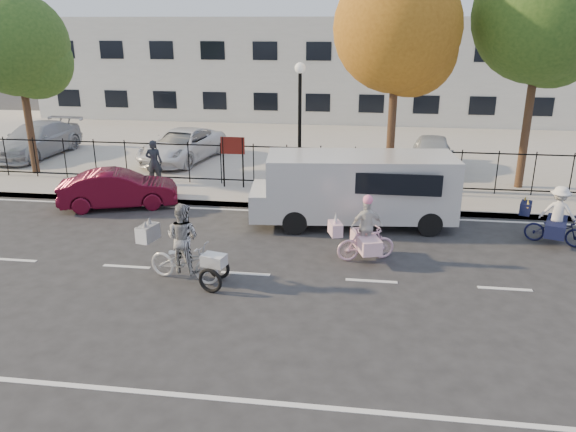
% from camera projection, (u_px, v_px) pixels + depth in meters
% --- Properties ---
extents(ground, '(120.00, 120.00, 0.00)m').
position_uv_depth(ground, '(246.00, 274.00, 13.48)').
color(ground, '#333334').
extents(road_markings, '(60.00, 9.52, 0.01)m').
position_uv_depth(road_markings, '(246.00, 274.00, 13.48)').
color(road_markings, silver).
rests_on(road_markings, ground).
extents(curb, '(60.00, 0.10, 0.15)m').
position_uv_depth(curb, '(278.00, 206.00, 18.18)').
color(curb, '#A8A399').
rests_on(curb, ground).
extents(sidewalk, '(60.00, 2.20, 0.15)m').
position_uv_depth(sidewalk, '(282.00, 197.00, 19.17)').
color(sidewalk, '#A8A399').
rests_on(sidewalk, ground).
extents(parking_lot, '(60.00, 15.60, 0.15)m').
position_uv_depth(parking_lot, '(309.00, 144.00, 27.50)').
color(parking_lot, '#A8A399').
rests_on(parking_lot, ground).
extents(iron_fence, '(58.00, 0.06, 1.50)m').
position_uv_depth(iron_fence, '(287.00, 165.00, 19.93)').
color(iron_fence, black).
rests_on(iron_fence, sidewalk).
extents(building, '(34.00, 10.00, 6.00)m').
position_uv_depth(building, '(325.00, 67.00, 35.90)').
color(building, silver).
rests_on(building, ground).
extents(lamppost, '(0.36, 0.36, 4.33)m').
position_uv_depth(lamppost, '(300.00, 104.00, 18.76)').
color(lamppost, black).
rests_on(lamppost, sidewalk).
extents(street_sign, '(0.85, 0.06, 1.80)m').
position_uv_depth(street_sign, '(233.00, 152.00, 19.62)').
color(street_sign, black).
rests_on(street_sign, sidewalk).
extents(zebra_trike, '(2.20, 1.21, 1.88)m').
position_uv_depth(zebra_trike, '(184.00, 251.00, 12.92)').
color(zebra_trike, silver).
rests_on(zebra_trike, ground).
extents(unicorn_bike, '(1.74, 1.26, 1.72)m').
position_uv_depth(unicorn_bike, '(365.00, 236.00, 14.07)').
color(unicorn_bike, '#FCC0D8').
rests_on(unicorn_bike, ground).
extents(bull_bike, '(1.81, 1.28, 1.63)m').
position_uv_depth(bull_bike, '(556.00, 221.00, 15.10)').
color(bull_bike, '#0F1133').
rests_on(bull_bike, ground).
extents(white_van, '(6.09, 2.55, 2.10)m').
position_uv_depth(white_van, '(356.00, 187.00, 16.43)').
color(white_van, silver).
rests_on(white_van, ground).
extents(red_sedan, '(3.92, 2.41, 1.22)m').
position_uv_depth(red_sedan, '(119.00, 189.00, 18.15)').
color(red_sedan, '#55091C').
rests_on(red_sedan, ground).
extents(pedestrian, '(0.64, 0.46, 1.61)m').
position_uv_depth(pedestrian, '(154.00, 162.00, 20.14)').
color(pedestrian, black).
rests_on(pedestrian, sidewalk).
extents(lot_car_a, '(2.41, 5.05, 1.42)m').
position_uv_depth(lot_car_a, '(36.00, 140.00, 24.48)').
color(lot_car_a, '#AEB1B6').
rests_on(lot_car_a, parking_lot).
extents(lot_car_b, '(3.04, 5.08, 1.32)m').
position_uv_depth(lot_car_b, '(182.00, 145.00, 23.58)').
color(lot_car_b, white).
rests_on(lot_car_b, parking_lot).
extents(lot_car_c, '(2.22, 3.94, 1.23)m').
position_uv_depth(lot_car_c, '(183.00, 147.00, 23.56)').
color(lot_car_c, '#46494D').
rests_on(lot_car_c, parking_lot).
extents(lot_car_d, '(1.86, 3.99, 1.32)m').
position_uv_depth(lot_car_d, '(432.00, 153.00, 22.27)').
color(lot_car_d, '#B2B6BA').
rests_on(lot_car_d, parking_lot).
extents(tree_west, '(3.72, 3.71, 6.81)m').
position_uv_depth(tree_west, '(22.00, 50.00, 20.47)').
color(tree_west, '#442D1D').
rests_on(tree_west, ground).
extents(tree_mid, '(4.16, 4.16, 7.62)m').
position_uv_depth(tree_mid, '(401.00, 35.00, 18.14)').
color(tree_mid, '#442D1D').
rests_on(tree_mid, ground).
extents(tree_east, '(4.48, 4.48, 8.21)m').
position_uv_depth(tree_east, '(545.00, 21.00, 18.25)').
color(tree_east, '#442D1D').
rests_on(tree_east, ground).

